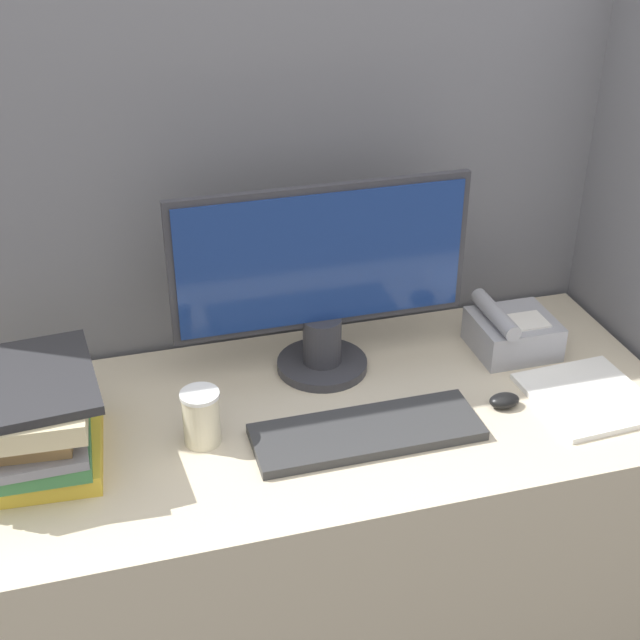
% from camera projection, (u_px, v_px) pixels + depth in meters
% --- Properties ---
extents(cubicle_panel_rear, '(1.93, 0.04, 1.79)m').
position_uv_depth(cubicle_panel_rear, '(264.00, 282.00, 2.03)').
color(cubicle_panel_rear, slate).
rests_on(cubicle_panel_rear, ground_plane).
extents(desk, '(1.53, 0.65, 0.77)m').
position_uv_depth(desk, '(307.00, 556.00, 1.98)').
color(desk, beige).
rests_on(desk, ground_plane).
extents(monitor, '(0.62, 0.20, 0.42)m').
position_uv_depth(monitor, '(322.00, 282.00, 1.83)').
color(monitor, '#333338').
rests_on(monitor, desk).
extents(keyboard, '(0.45, 0.15, 0.02)m').
position_uv_depth(keyboard, '(367.00, 432.00, 1.72)').
color(keyboard, '#333333').
rests_on(keyboard, desk).
extents(mouse, '(0.06, 0.04, 0.03)m').
position_uv_depth(mouse, '(504.00, 401.00, 1.80)').
color(mouse, black).
rests_on(mouse, desk).
extents(coffee_cup, '(0.08, 0.08, 0.11)m').
position_uv_depth(coffee_cup, '(201.00, 417.00, 1.68)').
color(coffee_cup, beige).
rests_on(coffee_cup, desk).
extents(book_stack, '(0.26, 0.30, 0.18)m').
position_uv_depth(book_stack, '(31.00, 422.00, 1.61)').
color(book_stack, gold).
rests_on(book_stack, desk).
extents(desk_telephone, '(0.17, 0.18, 0.12)m').
position_uv_depth(desk_telephone, '(511.00, 332.00, 1.98)').
color(desk_telephone, '#99999E').
rests_on(desk_telephone, desk).
extents(paper_pile, '(0.24, 0.25, 0.01)m').
position_uv_depth(paper_pile, '(588.00, 397.00, 1.83)').
color(paper_pile, white).
rests_on(paper_pile, desk).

